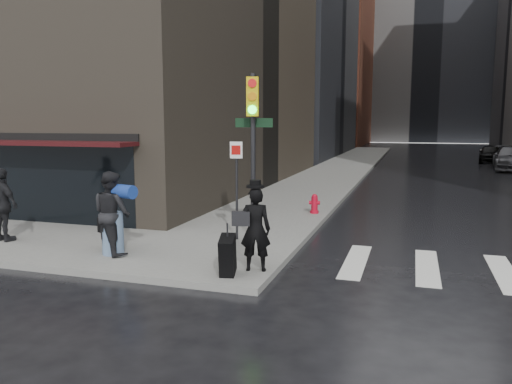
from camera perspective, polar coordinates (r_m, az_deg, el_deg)
ground at (r=12.08m, az=-6.10°, el=-7.73°), size 140.00×140.00×0.00m
sidewalk_left at (r=38.07m, az=10.40°, el=3.09°), size 4.00×50.00×0.15m
bldg_left_far at (r=75.40m, az=3.96°, el=15.44°), size 22.00×20.00×26.00m
bldg_distant at (r=89.56m, az=18.93°, el=15.79°), size 40.00×12.00×32.00m
storefront at (r=17.21m, az=-25.39°, el=2.43°), size 8.40×1.11×2.83m
man_overcoat at (r=10.42m, az=-0.73°, el=-4.73°), size 1.01×1.17×1.96m
man_jeans at (r=12.25m, az=-16.11°, el=-2.29°), size 1.36×1.19×1.99m
man_greycoat at (r=14.63m, az=-26.96°, el=-1.32°), size 1.21×0.71×1.94m
traffic_light at (r=12.94m, az=-0.52°, el=6.62°), size 1.06×0.61×4.35m
fire_hydrant at (r=17.25m, az=6.70°, el=-1.44°), size 0.38×0.29×0.67m
parked_car_3 at (r=38.20m, az=27.21°, el=3.45°), size 2.78×5.74×1.61m
parked_car_4 at (r=44.40m, az=25.22°, el=3.96°), size 2.07×4.30×1.41m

